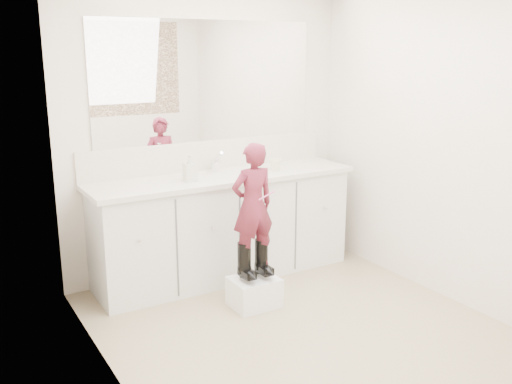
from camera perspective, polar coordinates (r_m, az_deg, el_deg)
floor at (r=4.07m, az=5.14°, el=-13.88°), size 3.00×3.00×0.00m
wall_back at (r=4.93m, az=-4.82°, el=5.85°), size 2.60×0.00×2.60m
wall_left at (r=3.09m, az=-14.29°, el=0.47°), size 0.00×3.00×3.00m
wall_right at (r=4.54m, az=18.96°, el=4.42°), size 0.00×3.00×3.00m
vanity_cabinet at (r=4.87m, az=-3.21°, el=-3.61°), size 2.20×0.55×0.85m
countertop at (r=4.74m, az=-3.20°, el=1.48°), size 2.28×0.58×0.04m
backsplash at (r=4.95m, az=-4.70°, el=3.71°), size 2.28×0.03×0.25m
mirror at (r=4.88m, az=-4.87°, el=10.95°), size 2.00×0.02×1.00m
faucet at (r=4.87m, az=-4.11°, el=2.64°), size 0.08×0.08×0.10m
cup at (r=4.90m, az=1.94°, el=2.74°), size 0.13×0.13×0.10m
soap_bottle at (r=4.53m, az=-6.63°, el=2.43°), size 0.10×0.10×0.21m
step_stool at (r=4.40m, az=-0.18°, el=-9.97°), size 0.35×0.29×0.22m
boot_left at (r=4.28m, az=-1.19°, el=-6.94°), size 0.11×0.19×0.29m
boot_right at (r=4.35m, az=0.54°, el=-6.58°), size 0.11×0.19×0.29m
toddler at (r=4.18m, az=-0.33°, el=-1.36°), size 0.34×0.22×0.93m
toothbrush at (r=4.13m, az=1.07°, el=-0.37°), size 0.14×0.01×0.06m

